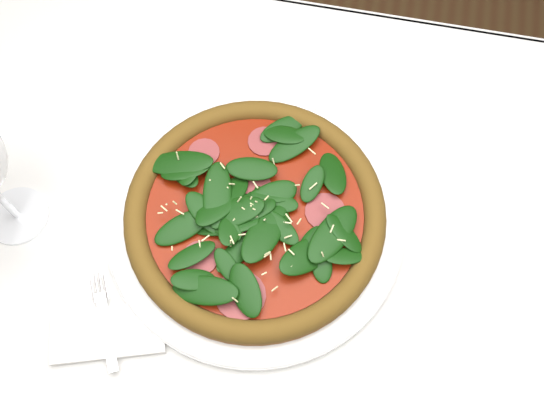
# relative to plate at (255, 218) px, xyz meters

# --- Properties ---
(ground) EXTENTS (6.00, 6.00, 0.00)m
(ground) POSITION_rel_plate_xyz_m (0.05, -0.02, -0.76)
(ground) COLOR brown
(ground) RESTS_ON ground
(dining_table) EXTENTS (1.21, 0.81, 0.75)m
(dining_table) POSITION_rel_plate_xyz_m (0.05, -0.02, -0.11)
(dining_table) COLOR silver
(dining_table) RESTS_ON ground
(plate) EXTENTS (0.39, 0.39, 0.02)m
(plate) POSITION_rel_plate_xyz_m (0.00, 0.00, 0.00)
(plate) COLOR silver
(plate) RESTS_ON dining_table
(pizza) EXTENTS (0.44, 0.44, 0.04)m
(pizza) POSITION_rel_plate_xyz_m (-0.00, 0.00, 0.02)
(pizza) COLOR brown
(pizza) RESTS_ON plate
(napkin) EXTENTS (0.15, 0.10, 0.01)m
(napkin) POSITION_rel_plate_xyz_m (-0.14, -0.18, -0.00)
(napkin) COLOR silver
(napkin) RESTS_ON dining_table
(fork) EXTENTS (0.07, 0.12, 0.00)m
(fork) POSITION_rel_plate_xyz_m (-0.15, -0.16, 0.00)
(fork) COLOR silver
(fork) RESTS_ON napkin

